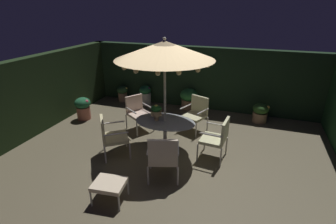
% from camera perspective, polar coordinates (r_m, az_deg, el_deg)
% --- Properties ---
extents(ground_plane, '(8.07, 6.96, 0.02)m').
position_cam_1_polar(ground_plane, '(6.11, 0.31, -9.69)').
color(ground_plane, brown).
extents(hedge_backdrop_rear, '(8.07, 0.30, 2.06)m').
position_cam_1_polar(hedge_backdrop_rear, '(8.67, 7.55, 7.59)').
color(hedge_backdrop_rear, black).
rests_on(hedge_backdrop_rear, ground_plane).
extents(hedge_backdrop_left, '(0.30, 6.96, 2.06)m').
position_cam_1_polar(hedge_backdrop_left, '(7.72, -28.11, 3.15)').
color(hedge_backdrop_left, '#1E2F17').
rests_on(hedge_backdrop_left, ground_plane).
extents(patio_dining_table, '(1.48, 1.02, 0.71)m').
position_cam_1_polar(patio_dining_table, '(6.18, -0.67, -3.44)').
color(patio_dining_table, silver).
rests_on(patio_dining_table, ground_plane).
extents(patio_umbrella, '(2.20, 2.20, 2.66)m').
position_cam_1_polar(patio_umbrella, '(5.61, -0.76, 13.64)').
color(patio_umbrella, beige).
rests_on(patio_umbrella, ground_plane).
extents(centerpiece_planter, '(0.25, 0.25, 0.40)m').
position_cam_1_polar(centerpiece_planter, '(6.06, -2.66, 0.25)').
color(centerpiece_planter, tan).
rests_on(centerpiece_planter, patio_dining_table).
extents(patio_chair_north, '(0.76, 0.76, 0.96)m').
position_cam_1_polar(patio_chair_north, '(7.11, 6.34, 0.04)').
color(patio_chair_north, silver).
rests_on(patio_chair_north, ground_plane).
extents(patio_chair_northeast, '(0.83, 0.82, 0.95)m').
position_cam_1_polar(patio_chair_northeast, '(7.17, -6.83, 0.33)').
color(patio_chair_northeast, silver).
rests_on(patio_chair_northeast, ground_plane).
extents(patio_chair_east, '(0.84, 0.85, 0.96)m').
position_cam_1_polar(patio_chair_east, '(5.98, -12.75, -4.91)').
color(patio_chair_east, silver).
rests_on(patio_chair_east, ground_plane).
extents(patio_chair_southeast, '(0.76, 0.74, 1.00)m').
position_cam_1_polar(patio_chair_southeast, '(5.03, -1.11, -9.79)').
color(patio_chair_southeast, silver).
rests_on(patio_chair_southeast, ground_plane).
extents(patio_chair_south, '(0.61, 0.64, 1.00)m').
position_cam_1_polar(patio_chair_south, '(5.79, 11.09, -5.36)').
color(patio_chair_south, beige).
rests_on(patio_chair_south, ground_plane).
extents(ottoman_footrest, '(0.61, 0.52, 0.39)m').
position_cam_1_polar(ottoman_footrest, '(4.80, -13.06, -15.60)').
color(ottoman_footrest, beige).
rests_on(ottoman_footrest, ground_plane).
extents(potted_plant_back_right, '(0.40, 0.40, 0.58)m').
position_cam_1_polar(potted_plant_back_right, '(9.47, -10.20, 4.28)').
color(potted_plant_back_right, '#866951').
rests_on(potted_plant_back_right, ground_plane).
extents(potted_plant_back_center, '(0.47, 0.46, 0.59)m').
position_cam_1_polar(potted_plant_back_center, '(8.12, 20.01, -0.08)').
color(potted_plant_back_center, '#89694E').
rests_on(potted_plant_back_center, ground_plane).
extents(potted_plant_left_near, '(0.48, 0.48, 0.69)m').
position_cam_1_polar(potted_plant_left_near, '(8.24, -18.52, 0.99)').
color(potted_plant_left_near, '#A95F4D').
rests_on(potted_plant_left_near, ground_plane).
extents(potted_plant_right_near, '(0.59, 0.59, 0.70)m').
position_cam_1_polar(potted_plant_right_near, '(8.64, 4.70, 3.14)').
color(potted_plant_right_near, '#8B674B').
rests_on(potted_plant_right_near, ground_plane).
extents(potted_plant_right_far, '(0.42, 0.42, 0.68)m').
position_cam_1_polar(potted_plant_right_far, '(9.07, -5.11, 3.94)').
color(potted_plant_right_far, silver).
rests_on(potted_plant_right_far, ground_plane).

